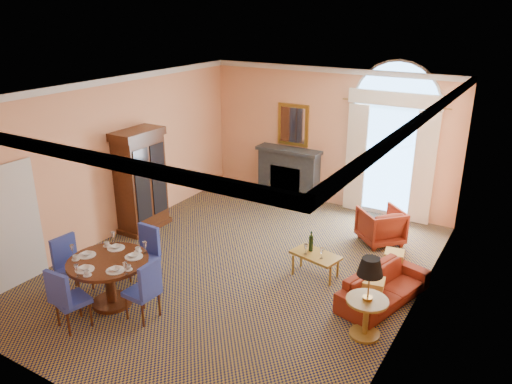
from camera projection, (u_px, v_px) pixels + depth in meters
The scene contains 12 objects.
ground at pixel (242, 267), 9.10m from camera, with size 7.50×7.50×0.00m, color #12163B.
room_envelope at pixel (260, 125), 8.76m from camera, with size 6.04×7.52×3.45m.
armoire at pixel (141, 182), 10.35m from camera, with size 0.61×1.09×2.14m.
dining_table at pixel (109, 271), 7.77m from camera, with size 1.25×1.25×0.99m.
dining_chair_north at pixel (146, 250), 8.50m from camera, with size 0.52×0.52×0.99m.
dining_chair_south at pixel (66, 296), 7.16m from camera, with size 0.53×0.53×0.99m.
dining_chair_east at pixel (146, 287), 7.39m from camera, with size 0.47×0.46×0.99m.
dining_chair_west at pixel (70, 261), 8.13m from camera, with size 0.52×0.52×0.99m.
sofa at pixel (384, 287), 7.97m from camera, with size 1.75×0.68×0.51m, color maroon.
armchair at pixel (381, 226), 9.93m from camera, with size 0.77×0.79×0.72m, color maroon.
coffee_table at pixel (315, 255), 8.68m from camera, with size 0.92×0.64×0.80m.
side_table at pixel (368, 288), 6.94m from camera, with size 0.60×0.60×1.23m.
Camera 1 is at (4.36, -6.76, 4.48)m, focal length 35.00 mm.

